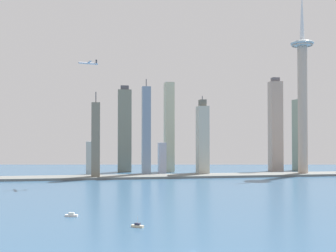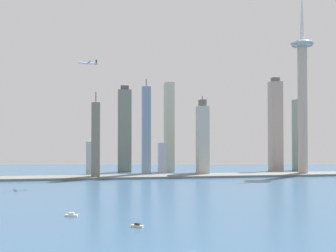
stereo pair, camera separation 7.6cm
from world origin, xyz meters
name	(u,v)px [view 1 (the left image)]	position (x,y,z in m)	size (l,w,h in m)	color
ground_plane	(193,251)	(0.00, 0.00, 0.00)	(6000.00, 6000.00, 0.00)	#2F5172
waterfront_pier	(136,177)	(0.00, 442.07, 1.81)	(931.11, 51.00, 3.61)	slate
observation_tower	(302,88)	(292.37, 443.52, 153.13)	(40.33, 40.33, 330.32)	#B6A090
skyscraper_0	(146,131)	(19.10, 472.49, 76.94)	(14.74, 16.84, 167.03)	gray
skyscraper_1	(203,139)	(118.20, 470.14, 62.54)	(18.37, 27.70, 132.22)	#B6B6A7
skyscraper_2	(275,126)	(277.38, 526.54, 88.66)	(23.16, 21.06, 182.33)	tan
skyscraper_3	(125,130)	(-13.94, 555.84, 79.92)	(25.50, 16.08, 164.84)	slate
skyscraper_4	(91,158)	(-75.81, 500.07, 29.52)	(15.13, 25.20, 59.04)	#A3B1B4
skyscraper_5	(202,141)	(128.44, 513.89, 58.56)	(16.08, 27.17, 143.03)	gray
skyscraper_6	(169,127)	(70.55, 545.94, 85.44)	(17.15, 27.04, 170.89)	#BABC9E
skyscraper_7	(300,135)	(331.40, 535.50, 70.38)	(20.30, 25.68, 140.76)	gray
skyscraper_8	(96,140)	(-66.08, 438.23, 61.42)	(13.57, 16.93, 140.07)	slate
skyscraper_10	(162,159)	(48.59, 486.00, 28.50)	(13.05, 18.76, 57.00)	#A3A7B9
boat_0	(71,215)	(-80.58, 121.23, 1.30)	(11.20, 5.59, 3.52)	white
boat_1	(137,226)	(-27.95, 70.72, 1.25)	(9.73, 7.90, 7.98)	beige
airplane	(88,63)	(-75.97, 369.34, 174.63)	(28.14, 28.54, 7.67)	silver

